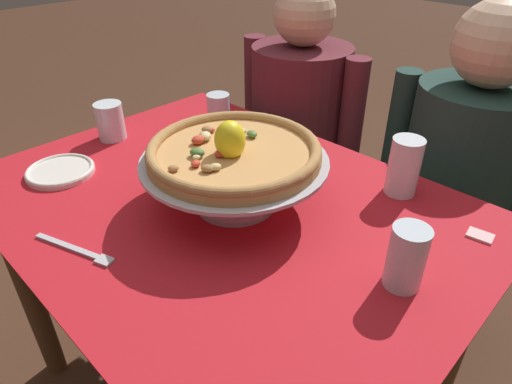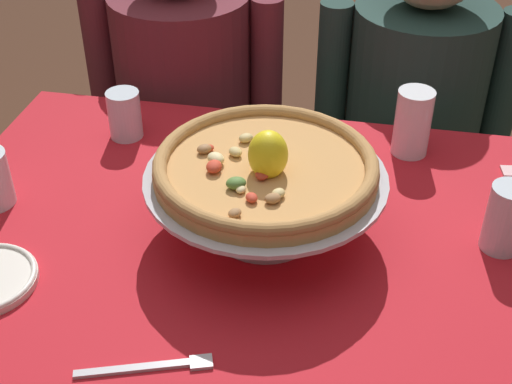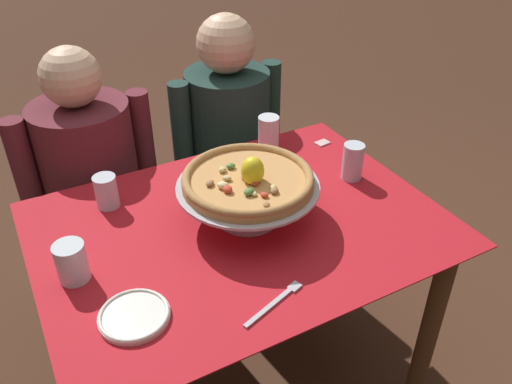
% 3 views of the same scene
% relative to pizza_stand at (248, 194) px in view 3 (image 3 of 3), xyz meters
% --- Properties ---
extents(ground_plane, '(14.00, 14.00, 0.00)m').
position_rel_pizza_stand_xyz_m(ground_plane, '(-0.03, -0.02, -0.83)').
color(ground_plane, '#4C2D1E').
extents(dining_table, '(1.14, 0.84, 0.75)m').
position_rel_pizza_stand_xyz_m(dining_table, '(-0.03, -0.02, -0.20)').
color(dining_table, brown).
rests_on(dining_table, ground).
extents(pizza_stand, '(0.41, 0.41, 0.12)m').
position_rel_pizza_stand_xyz_m(pizza_stand, '(0.00, 0.00, 0.00)').
color(pizza_stand, '#B7B7C1').
rests_on(pizza_stand, dining_table).
extents(pizza, '(0.37, 0.37, 0.09)m').
position_rel_pizza_stand_xyz_m(pizza, '(-0.00, -0.00, 0.05)').
color(pizza, tan).
rests_on(pizza, pizza_stand).
extents(water_glass_back_right, '(0.07, 0.07, 0.14)m').
position_rel_pizza_stand_xyz_m(water_glass_back_right, '(0.24, 0.30, -0.02)').
color(water_glass_back_right, white).
rests_on(water_glass_back_right, dining_table).
extents(water_glass_back_left, '(0.07, 0.07, 0.10)m').
position_rel_pizza_stand_xyz_m(water_glass_back_left, '(-0.34, 0.25, -0.04)').
color(water_glass_back_left, silver).
rests_on(water_glass_back_left, dining_table).
extents(water_glass_side_right, '(0.07, 0.07, 0.12)m').
position_rel_pizza_stand_xyz_m(water_glass_side_right, '(0.40, 0.03, -0.03)').
color(water_glass_side_right, silver).
rests_on(water_glass_side_right, dining_table).
extents(water_glass_side_left, '(0.08, 0.08, 0.10)m').
position_rel_pizza_stand_xyz_m(water_glass_side_left, '(-0.50, -0.01, -0.04)').
color(water_glass_side_left, silver).
rests_on(water_glass_side_left, dining_table).
extents(side_plate, '(0.17, 0.17, 0.02)m').
position_rel_pizza_stand_xyz_m(side_plate, '(-0.41, -0.22, -0.08)').
color(side_plate, silver).
rests_on(side_plate, dining_table).
extents(dinner_fork, '(0.18, 0.08, 0.01)m').
position_rel_pizza_stand_xyz_m(dinner_fork, '(-0.10, -0.33, -0.08)').
color(dinner_fork, '#B7B7C1').
rests_on(dinner_fork, dining_table).
extents(sugar_packet, '(0.05, 0.04, 0.00)m').
position_rel_pizza_stand_xyz_m(sugar_packet, '(0.44, 0.27, -0.08)').
color(sugar_packet, beige).
rests_on(sugar_packet, dining_table).
extents(diner_left, '(0.50, 0.36, 1.12)m').
position_rel_pizza_stand_xyz_m(diner_left, '(-0.32, 0.62, -0.29)').
color(diner_left, gray).
rests_on(diner_left, ground).
extents(diner_right, '(0.50, 0.36, 1.14)m').
position_rel_pizza_stand_xyz_m(diner_right, '(0.26, 0.66, -0.28)').
color(diner_right, black).
rests_on(diner_right, ground).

